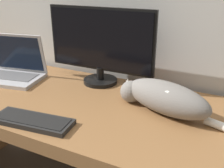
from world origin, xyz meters
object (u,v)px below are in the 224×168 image
(monitor, at_px, (100,45))
(external_keyboard, at_px, (33,121))
(cat, at_px, (164,97))
(laptop, at_px, (13,70))

(monitor, relative_size, external_keyboard, 1.76)
(monitor, distance_m, cat, 0.46)
(monitor, relative_size, cat, 0.99)
(monitor, relative_size, laptop, 1.62)
(laptop, relative_size, external_keyboard, 1.09)
(monitor, height_order, laptop, monitor)
(external_keyboard, bearing_deg, monitor, 79.54)
(laptop, bearing_deg, cat, -11.69)
(cat, bearing_deg, external_keyboard, -126.22)
(monitor, distance_m, external_keyboard, 0.54)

